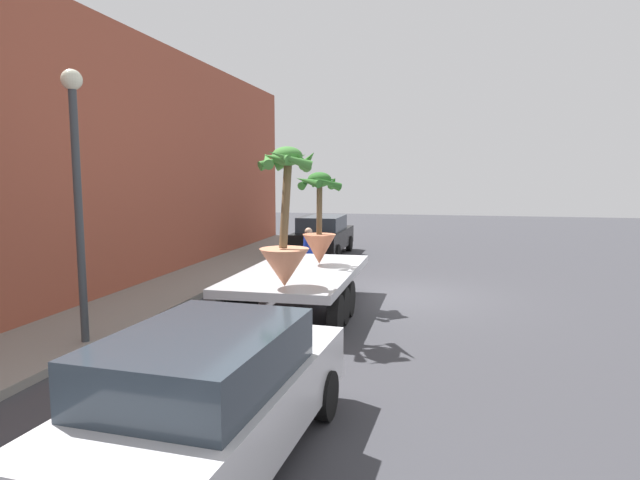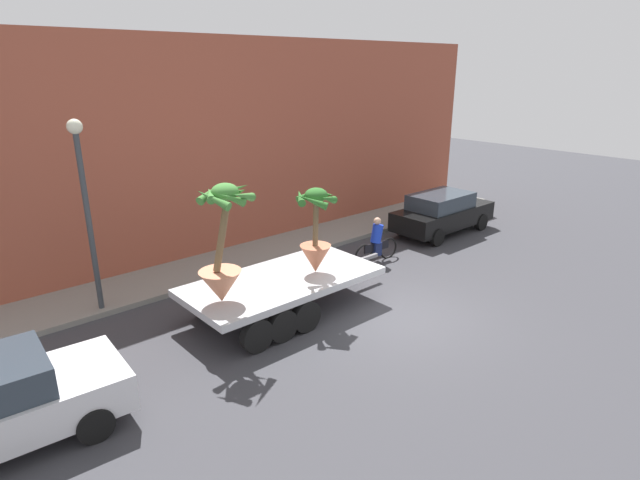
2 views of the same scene
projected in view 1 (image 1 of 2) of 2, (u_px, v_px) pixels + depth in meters
The scene contains 10 objects.
ground_plane at pixel (401, 295), 14.28m from camera, with size 60.00×60.00×0.00m, color #38383D.
sidewalk at pixel (188, 283), 15.59m from camera, with size 24.00×2.20×0.15m, color gray.
building_facade at pixel (131, 162), 15.55m from camera, with size 24.00×1.20×7.07m, color #9E4C38.
flatbed_trailer at pixel (297, 281), 12.35m from camera, with size 6.10×2.56×0.98m.
potted_palm_rear at pixel (285, 230), 10.62m from camera, with size 1.43×1.36×2.74m.
potted_palm_middle at pixel (319, 225), 13.25m from camera, with size 1.13×1.23×2.26m.
cyclist at pixel (309, 254), 17.20m from camera, with size 1.84×0.37×1.54m.
parked_car at pixel (323, 235), 21.30m from camera, with size 4.39×1.83×1.58m.
trailing_car at pixel (211, 395), 5.77m from camera, with size 4.50×2.12×1.58m.
street_lamp at pixel (77, 171), 9.48m from camera, with size 0.36×0.36×4.83m.
Camera 1 is at (-14.13, -0.97, 3.16)m, focal length 30.32 mm.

